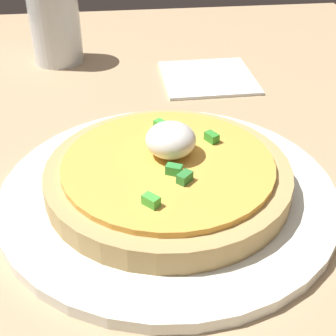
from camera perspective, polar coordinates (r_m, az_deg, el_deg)
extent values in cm
cube|color=tan|center=(49.61, 2.66, -0.03)|extent=(102.42, 72.98, 2.98)
cylinder|color=white|center=(42.87, 0.00, -2.82)|extent=(29.24, 29.24, 1.09)
cylinder|color=tan|center=(41.92, 0.00, -1.06)|extent=(21.01, 21.01, 2.13)
cylinder|color=#F0AF48|center=(41.17, 0.00, 0.46)|extent=(18.02, 18.02, 0.53)
ellipsoid|color=white|center=(41.21, 0.31, 3.31)|extent=(4.30, 4.30, 2.91)
cube|color=green|center=(43.86, 5.13, 3.61)|extent=(1.51, 1.31, 0.80)
cube|color=green|center=(36.03, -2.00, -3.83)|extent=(1.48, 1.46, 0.80)
cube|color=green|center=(45.65, -0.83, 5.06)|extent=(1.50, 1.42, 0.80)
cube|color=#54B44F|center=(43.25, 0.12, 3.30)|extent=(1.51, 1.37, 0.80)
cube|color=#328839|center=(38.42, 1.96, -1.10)|extent=(1.48, 1.46, 0.80)
cube|color=green|center=(39.30, 0.71, -0.19)|extent=(1.28, 1.50, 0.80)
cylinder|color=silver|center=(71.38, -13.02, 15.75)|extent=(6.85, 6.85, 9.77)
cylinder|color=orange|center=(71.62, -12.94, 15.15)|extent=(6.03, 6.03, 7.37)
cube|color=white|center=(65.62, 4.70, 10.50)|extent=(11.95, 11.95, 0.40)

